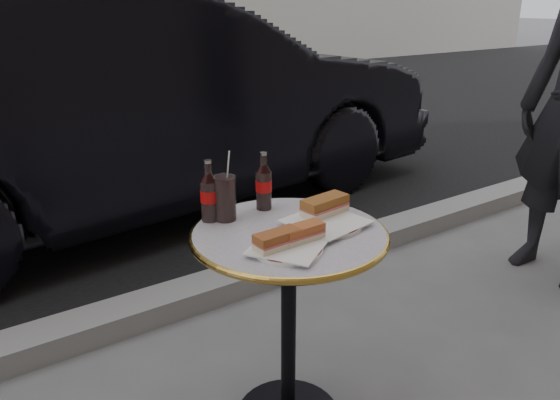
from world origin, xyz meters
TOP-DOWN VIEW (x-y plane):
  - asphalt_road at (0.00, 5.00)m, footprint 40.00×8.00m
  - curb at (0.00, 0.90)m, footprint 40.00×0.20m
  - bistro_table at (0.00, 0.00)m, footprint 0.62×0.62m
  - plate_left at (-0.09, -0.11)m, footprint 0.27×0.27m
  - plate_right at (0.12, -0.03)m, footprint 0.23×0.23m
  - sandwich_left_a at (-0.11, -0.10)m, footprint 0.14×0.07m
  - sandwich_left_b at (-0.03, -0.10)m, footprint 0.13×0.07m
  - sandwich_right at (0.16, 0.02)m, footprint 0.17×0.10m
  - cola_bottle_left at (-0.16, 0.22)m, footprint 0.07×0.07m
  - cola_bottle_right at (0.04, 0.21)m, footprint 0.07×0.07m
  - cola_glass at (-0.12, 0.19)m, footprint 0.09×0.09m
  - parked_car at (0.37, 2.29)m, footprint 2.04×4.64m

SIDE VIEW (x-z plane):
  - asphalt_road at x=0.00m, z-range 0.00..0.00m
  - curb at x=0.00m, z-range -0.01..0.11m
  - bistro_table at x=0.00m, z-range 0.00..0.73m
  - plate_left at x=-0.09m, z-range 0.73..0.74m
  - plate_right at x=0.12m, z-range 0.73..0.75m
  - parked_car at x=0.37m, z-range 0.00..1.48m
  - sandwich_left_b at x=-0.03m, z-range 0.74..0.79m
  - sandwich_left_a at x=-0.11m, z-range 0.74..0.79m
  - sandwich_right at x=0.16m, z-range 0.75..0.80m
  - cola_glass at x=-0.12m, z-range 0.73..0.88m
  - cola_bottle_right at x=0.04m, z-range 0.73..0.93m
  - cola_bottle_left at x=-0.16m, z-range 0.73..0.94m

